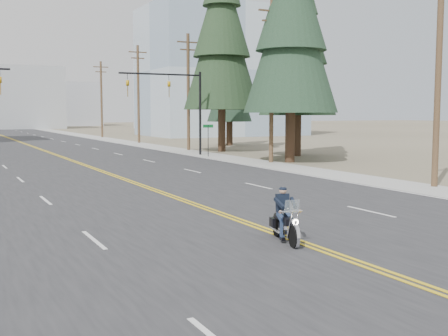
% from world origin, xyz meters
% --- Properties ---
extents(ground_plane, '(400.00, 400.00, 0.00)m').
position_xyz_m(ground_plane, '(0.00, 0.00, 0.00)').
color(ground_plane, '#776D56').
rests_on(ground_plane, ground).
extents(road, '(20.00, 200.00, 0.01)m').
position_xyz_m(road, '(0.00, 70.00, 0.01)').
color(road, '#303033').
rests_on(road, ground).
extents(sidewalk_right, '(3.00, 200.00, 0.01)m').
position_xyz_m(sidewalk_right, '(11.50, 70.00, 0.01)').
color(sidewalk_right, '#A5A5A0').
rests_on(sidewalk_right, ground).
extents(traffic_mast_right, '(7.10, 0.26, 7.00)m').
position_xyz_m(traffic_mast_right, '(8.98, 32.00, 4.94)').
color(traffic_mast_right, black).
rests_on(traffic_mast_right, ground).
extents(street_sign, '(0.90, 0.06, 2.62)m').
position_xyz_m(street_sign, '(10.80, 30.00, 1.80)').
color(street_sign, black).
rests_on(street_sign, ground).
extents(utility_pole_a, '(2.20, 0.30, 11.00)m').
position_xyz_m(utility_pole_a, '(12.50, 8.00, 5.73)').
color(utility_pole_a, brown).
rests_on(utility_pole_a, ground).
extents(utility_pole_b, '(2.20, 0.30, 11.50)m').
position_xyz_m(utility_pole_b, '(12.50, 23.00, 5.98)').
color(utility_pole_b, brown).
rests_on(utility_pole_b, ground).
extents(utility_pole_c, '(2.20, 0.30, 11.00)m').
position_xyz_m(utility_pole_c, '(12.50, 38.00, 5.73)').
color(utility_pole_c, brown).
rests_on(utility_pole_c, ground).
extents(utility_pole_d, '(2.20, 0.30, 11.50)m').
position_xyz_m(utility_pole_d, '(12.50, 53.00, 5.98)').
color(utility_pole_d, brown).
rests_on(utility_pole_d, ground).
extents(utility_pole_e, '(2.20, 0.30, 11.00)m').
position_xyz_m(utility_pole_e, '(12.50, 70.00, 5.73)').
color(utility_pole_e, brown).
rests_on(utility_pole_e, ground).
extents(glass_building, '(24.00, 16.00, 20.00)m').
position_xyz_m(glass_building, '(32.00, 70.00, 10.00)').
color(glass_building, '#9EB5CC').
rests_on(glass_building, ground).
extents(haze_bldg_b, '(18.00, 14.00, 14.00)m').
position_xyz_m(haze_bldg_b, '(8.00, 125.00, 7.00)').
color(haze_bldg_b, '#ADB2B7').
rests_on(haze_bldg_b, ground).
extents(haze_bldg_c, '(16.00, 12.00, 18.00)m').
position_xyz_m(haze_bldg_c, '(40.00, 110.00, 9.00)').
color(haze_bldg_c, '#B7BCC6').
rests_on(haze_bldg_c, ground).
extents(haze_bldg_e, '(14.00, 14.00, 12.00)m').
position_xyz_m(haze_bldg_e, '(25.00, 150.00, 6.00)').
color(haze_bldg_e, '#B7BCC6').
rests_on(haze_bldg_e, ground).
extents(motorcyclist, '(1.28, 2.09, 1.52)m').
position_xyz_m(motorcyclist, '(-0.33, 1.42, 0.76)').
color(motorcyclist, black).
rests_on(motorcyclist, ground).
extents(conifer_near, '(6.78, 6.78, 17.93)m').
position_xyz_m(conifer_near, '(13.89, 22.66, 10.30)').
color(conifer_near, '#382619').
rests_on(conifer_near, ground).
extents(conifer_mid, '(6.35, 6.35, 16.94)m').
position_xyz_m(conifer_mid, '(17.73, 27.42, 9.72)').
color(conifer_mid, '#382619').
rests_on(conifer_mid, ground).
extents(conifer_tall, '(7.01, 7.01, 19.46)m').
position_xyz_m(conifer_tall, '(14.62, 35.13, 11.18)').
color(conifer_tall, '#382619').
rests_on(conifer_tall, ground).
extents(conifer_far, '(4.93, 4.93, 13.20)m').
position_xyz_m(conifer_far, '(19.74, 43.46, 7.57)').
color(conifer_far, '#382619').
rests_on(conifer_far, ground).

